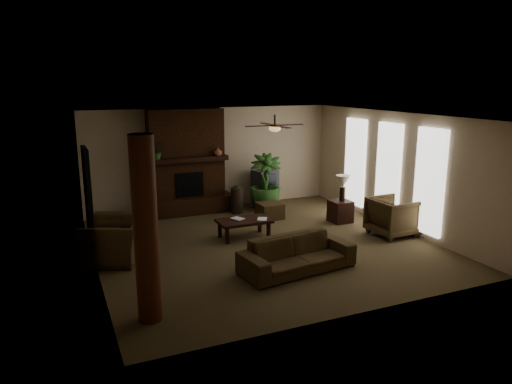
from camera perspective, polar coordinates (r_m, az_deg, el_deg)
name	(u,v)px	position (r m, az deg, el deg)	size (l,w,h in m)	color
room_shell	(263,182)	(10.19, 0.89, 1.17)	(7.00, 7.00, 7.00)	brown
fireplace	(187,171)	(12.96, -8.24, 2.53)	(2.40, 0.70, 2.80)	#412311
windows	(388,171)	(12.17, 15.49, 2.42)	(0.08, 3.65, 2.35)	white
log_column	(146,231)	(7.11, -13.01, -4.52)	(0.36, 0.36, 2.80)	#5A2B16
doorway	(88,195)	(11.18, -19.39, -0.34)	(0.10, 1.00, 2.10)	black
ceiling_fan	(275,127)	(10.46, 2.25, 7.73)	(1.35, 1.35, 0.37)	black
sofa	(297,249)	(9.08, 4.94, -6.75)	(2.21, 0.65, 0.87)	#48371E
armchair_left	(115,233)	(9.94, -16.45, -4.70)	(1.29, 0.84, 1.12)	#48371E
armchair_right	(393,215)	(11.51, 16.06, -2.61)	(0.95, 0.89, 0.98)	#48371E
coffee_table	(244,222)	(10.90, -1.44, -3.60)	(1.20, 0.70, 0.43)	black
ottoman	(270,211)	(12.50, 1.65, -2.23)	(0.60, 0.60, 0.40)	#48371E
tv_stand	(264,196)	(13.82, 0.92, -0.51)	(0.85, 0.50, 0.50)	#B5B5B7
tv	(265,179)	(13.72, 1.09, 1.57)	(0.74, 0.65, 0.52)	#37373A
floor_vase	(237,198)	(12.92, -2.27, -0.66)	(0.34, 0.34, 0.77)	#30251B
floor_plant	(265,194)	(13.28, 1.08, -0.26)	(0.87, 1.55, 0.87)	#2E5722
side_table_left	(143,232)	(10.84, -13.37, -4.62)	(0.50, 0.50, 0.55)	black
lamp_left	(142,200)	(10.61, -13.49, -0.93)	(0.36, 0.36, 0.65)	black
side_table_right	(340,211)	(12.33, 10.02, -2.29)	(0.50, 0.50, 0.55)	black
lamp_right	(343,183)	(12.20, 10.32, 1.04)	(0.36, 0.36, 0.65)	black
mantel_plant	(157,153)	(12.39, -11.74, 4.56)	(0.38, 0.42, 0.33)	#2E5722
mantel_vase	(218,152)	(12.81, -4.56, 4.83)	(0.22, 0.23, 0.22)	#94523B
book_a	(234,214)	(10.81, -2.63, -2.65)	(0.22, 0.03, 0.29)	#999999
book_b	(258,213)	(10.85, 0.18, -2.57)	(0.21, 0.02, 0.29)	#999999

